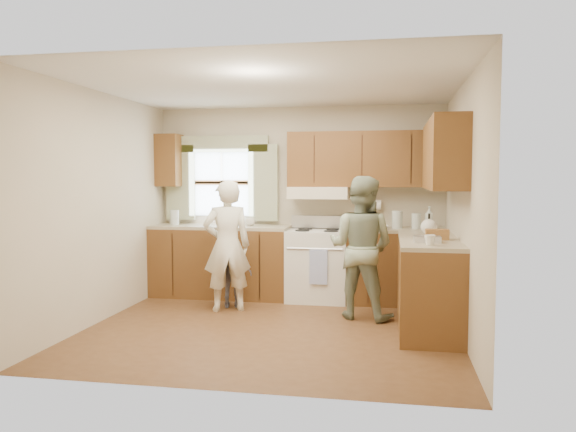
% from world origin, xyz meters
% --- Properties ---
extents(room, '(3.80, 3.80, 3.80)m').
position_xyz_m(room, '(0.00, 0.00, 1.25)').
color(room, '#523219').
rests_on(room, ground).
extents(kitchen_fixtures, '(3.80, 2.25, 2.15)m').
position_xyz_m(kitchen_fixtures, '(0.61, 1.08, 0.84)').
color(kitchen_fixtures, '#4C2E10').
rests_on(kitchen_fixtures, ground).
extents(stove, '(0.76, 0.67, 1.07)m').
position_xyz_m(stove, '(0.30, 1.44, 0.47)').
color(stove, silver).
rests_on(stove, ground).
extents(woman_left, '(0.66, 0.56, 1.54)m').
position_xyz_m(woman_left, '(-0.68, 0.69, 0.77)').
color(woman_left, white).
rests_on(woman_left, ground).
extents(woman_right, '(0.91, 0.80, 1.59)m').
position_xyz_m(woman_right, '(0.89, 0.63, 0.79)').
color(woman_right, '#213A23').
rests_on(woman_right, ground).
extents(child, '(0.50, 0.31, 0.80)m').
position_xyz_m(child, '(-0.67, 0.85, 0.40)').
color(child, slate).
rests_on(child, ground).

